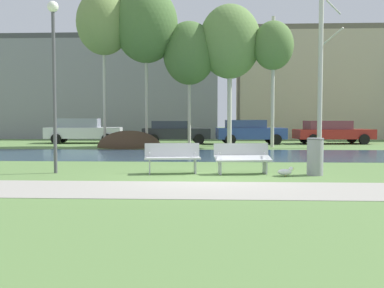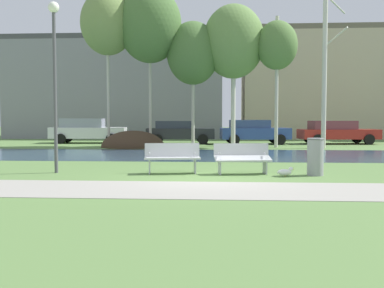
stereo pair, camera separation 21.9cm
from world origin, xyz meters
name	(u,v)px [view 1 (the left image)]	position (x,y,z in m)	size (l,w,h in m)	color
ground_plane	(210,151)	(0.00, 10.00, 0.00)	(120.00, 120.00, 0.00)	#5B7F42
paved_path_strip	(206,190)	(0.00, -1.95, 0.01)	(60.00, 2.46, 0.01)	#9E998E
river_band	(210,155)	(0.00, 7.70, 0.00)	(80.00, 6.48, 0.01)	#2D475B
soil_mound	(129,147)	(-4.50, 12.76, 0.00)	(3.52, 3.43, 1.84)	#423021
bench_left	(172,157)	(-1.02, 0.99, 0.47)	(1.66, 0.77, 0.87)	#B2B5B7
bench_right	(242,157)	(0.99, 0.99, 0.47)	(1.66, 0.77, 0.87)	#B2B5B7
trash_bin	(315,156)	(3.02, 0.79, 0.54)	(0.48, 0.48, 1.05)	gray
seagull	(286,172)	(2.15, 0.47, 0.13)	(0.47, 0.17, 0.27)	white
streetlamp	(54,58)	(-4.43, 0.92, 3.34)	(0.32, 0.32, 4.94)	#4C4C51
birch_far_left	(104,23)	(-5.96, 13.09, 6.91)	(3.00, 3.00, 8.88)	beige
birch_left	(146,25)	(-3.62, 13.34, 6.83)	(3.56, 3.56, 8.97)	#BCB7A8
birch_center_left	(189,53)	(-1.21, 13.56, 5.26)	(2.96, 2.96, 7.05)	#BCB7A8
birch_center	(230,42)	(1.08, 13.67, 5.89)	(3.46, 3.46, 7.99)	beige
birch_center_right	(273,46)	(3.42, 13.03, 5.54)	(2.22, 2.22, 7.15)	beige
birch_right	(321,60)	(5.87, 12.42, 4.72)	(1.29, 2.15, 9.28)	beige
parked_van_nearest_white	(82,130)	(-8.27, 16.61, 0.83)	(4.92, 2.40, 1.59)	silver
parked_sedan_second_dark	(175,132)	(-2.26, 16.21, 0.77)	(4.37, 2.35, 1.43)	#282B30
parked_hatch_third_blue	(249,131)	(2.40, 16.05, 0.79)	(4.37, 2.32, 1.50)	#2D4793
parked_wagon_fourth_red	(332,132)	(7.59, 16.60, 0.77)	(4.92, 2.45, 1.45)	maroon
building_grey_warehouse	(115,89)	(-8.15, 25.81, 4.06)	(17.25, 7.62, 8.12)	gray
building_beige_block	(309,85)	(7.99, 25.25, 4.33)	(11.59, 6.04, 8.66)	#BCAD8E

